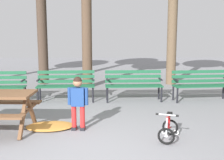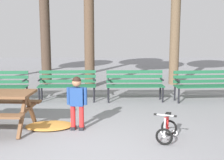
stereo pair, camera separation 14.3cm
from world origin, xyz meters
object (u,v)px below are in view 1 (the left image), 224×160
at_px(park_bench_right, 134,83).
at_px(kids_bicycle, 168,129).
at_px(child_standing, 78,99).
at_px(park_bench_far_right, 200,83).
at_px(park_bench_left, 66,83).

xyz_separation_m(park_bench_right, kids_bicycle, (0.28, -3.07, -0.31)).
xyz_separation_m(child_standing, kids_bicycle, (1.66, -0.60, -0.43)).
relative_size(park_bench_far_right, kids_bicycle, 2.58).
height_order(park_bench_left, park_bench_right, same).
height_order(park_bench_right, child_standing, child_standing).
distance_m(park_bench_right, child_standing, 2.84).
relative_size(child_standing, kids_bicycle, 1.70).
relative_size(park_bench_right, kids_bicycle, 2.55).
height_order(park_bench_left, kids_bicycle, park_bench_left).
bearing_deg(kids_bicycle, park_bench_left, 125.10).
bearing_deg(kids_bicycle, park_bench_far_right, 61.70).
relative_size(park_bench_left, park_bench_far_right, 0.99).
height_order(park_bench_right, kids_bicycle, park_bench_right).
bearing_deg(park_bench_left, park_bench_far_right, -1.49).
distance_m(park_bench_right, kids_bicycle, 3.10).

